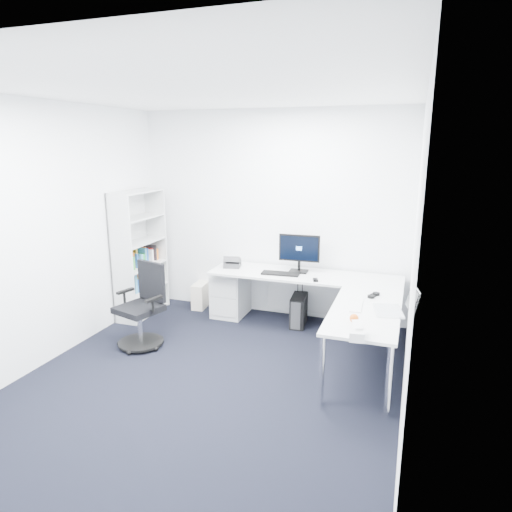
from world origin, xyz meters
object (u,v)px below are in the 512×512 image
(bookshelf, at_px, (140,254))
(laptop, at_px, (389,299))
(monitor, at_px, (299,253))
(l_desk, at_px, (297,309))
(task_chair, at_px, (139,307))

(bookshelf, relative_size, laptop, 4.50)
(bookshelf, height_order, laptop, bookshelf)
(bookshelf, bearing_deg, monitor, 9.69)
(l_desk, height_order, monitor, monitor)
(l_desk, bearing_deg, monitor, 103.12)
(l_desk, height_order, task_chair, task_chair)
(task_chair, distance_m, monitor, 2.04)
(monitor, bearing_deg, l_desk, -79.49)
(task_chair, xyz_separation_m, monitor, (1.54, 1.26, 0.46))
(bookshelf, bearing_deg, task_chair, -58.79)
(bookshelf, distance_m, laptop, 3.32)
(task_chair, bearing_deg, monitor, 55.31)
(task_chair, bearing_deg, laptop, 19.86)
(monitor, distance_m, laptop, 1.58)
(l_desk, bearing_deg, laptop, -32.27)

